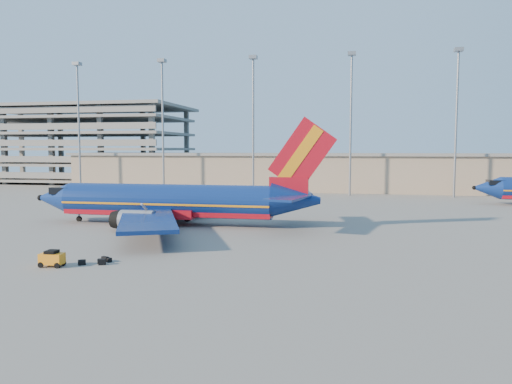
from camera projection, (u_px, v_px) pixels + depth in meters
ground at (216, 228)px, 59.26m from camera, size 220.00×220.00×0.00m
terminal_building at (328, 171)px, 113.56m from camera, size 122.00×16.00×8.50m
parking_garage at (79, 141)px, 142.79m from camera, size 62.00×32.00×21.40m
light_mast_row at (301, 109)px, 101.69m from camera, size 101.60×1.60×28.65m
aircraft_main at (174, 202)px, 62.13m from camera, size 38.92×37.50×13.19m
baggage_tug at (52, 258)px, 39.96m from camera, size 1.91×1.23×1.33m
luggage_pile at (99, 261)px, 41.10m from camera, size 2.31×2.07×0.47m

